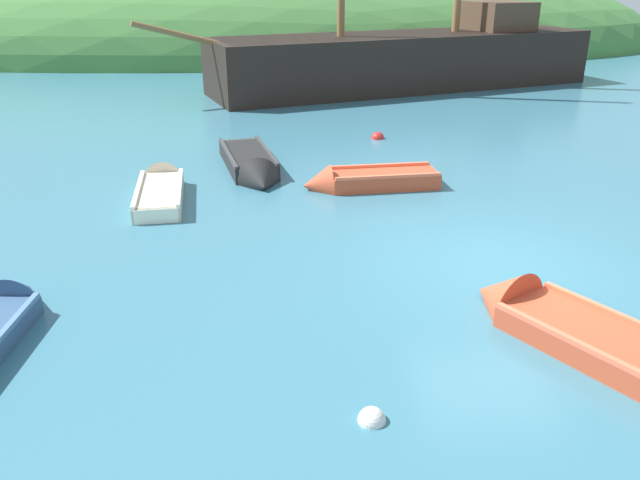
% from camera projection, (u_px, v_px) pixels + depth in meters
% --- Properties ---
extents(ground_plane, '(120.00, 120.00, 0.00)m').
position_uv_depth(ground_plane, '(497.00, 263.00, 10.48)').
color(ground_plane, teal).
extents(shore_hill, '(54.67, 21.83, 11.27)m').
position_uv_depth(shore_hill, '(220.00, 46.00, 39.41)').
color(shore_hill, '#477F3D').
rests_on(shore_hill, ground).
extents(sailing_ship, '(17.63, 8.45, 13.26)m').
position_uv_depth(sailing_ship, '(407.00, 67.00, 25.45)').
color(sailing_ship, black).
rests_on(sailing_ship, ground).
extents(rowboat_far, '(3.04, 1.17, 0.87)m').
position_uv_depth(rowboat_far, '(364.00, 183.00, 14.06)').
color(rowboat_far, '#C64C2D').
rests_on(rowboat_far, ground).
extents(rowboat_near_dock, '(1.21, 3.13, 0.86)m').
position_uv_depth(rowboat_near_dock, '(161.00, 191.00, 13.59)').
color(rowboat_near_dock, beige).
rests_on(rowboat_near_dock, ground).
extents(rowboat_center, '(2.87, 3.64, 1.05)m').
position_uv_depth(rowboat_center, '(572.00, 333.00, 8.31)').
color(rowboat_center, '#C64C2D').
rests_on(rowboat_center, ground).
extents(rowboat_portside, '(1.69, 3.57, 0.97)m').
position_uv_depth(rowboat_portside, '(252.00, 167.00, 15.08)').
color(rowboat_portside, black).
rests_on(rowboat_portside, ground).
extents(buoy_white, '(0.31, 0.31, 0.31)m').
position_uv_depth(buoy_white, '(372.00, 421.00, 6.85)').
color(buoy_white, white).
rests_on(buoy_white, ground).
extents(buoy_red, '(0.37, 0.37, 0.37)m').
position_uv_depth(buoy_red, '(378.00, 138.00, 18.14)').
color(buoy_red, red).
rests_on(buoy_red, ground).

